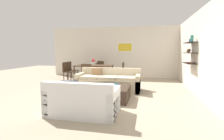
# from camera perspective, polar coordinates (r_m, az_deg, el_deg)

# --- Properties ---
(ground_plane) EXTENTS (18.00, 18.00, 0.00)m
(ground_plane) POSITION_cam_1_polar(r_m,az_deg,el_deg) (5.93, -2.65, -7.38)
(ground_plane) COLOR tan
(back_wall_unit) EXTENTS (8.40, 0.09, 2.70)m
(back_wall_unit) POSITION_cam_1_polar(r_m,az_deg,el_deg) (9.17, 4.73, 6.04)
(back_wall_unit) COLOR silver
(back_wall_unit) RESTS_ON ground
(right_wall_shelf_unit) EXTENTS (0.34, 8.20, 2.70)m
(right_wall_shelf_unit) POSITION_cam_1_polar(r_m,az_deg,el_deg) (6.37, 26.34, 5.19)
(right_wall_shelf_unit) COLOR silver
(right_wall_shelf_unit) RESTS_ON ground
(sofa_beige) EXTENTS (2.27, 0.90, 0.78)m
(sofa_beige) POSITION_cam_1_polar(r_m,az_deg,el_deg) (6.17, -1.20, -4.06)
(sofa_beige) COLOR beige
(sofa_beige) RESTS_ON ground
(loveseat_white) EXTENTS (1.54, 0.90, 0.78)m
(loveseat_white) POSITION_cam_1_polar(r_m,az_deg,el_deg) (3.90, -9.79, -10.42)
(loveseat_white) COLOR white
(loveseat_white) RESTS_ON ground
(coffee_table) EXTENTS (1.05, 1.07, 0.38)m
(coffee_table) POSITION_cam_1_polar(r_m,az_deg,el_deg) (5.01, -0.38, -7.72)
(coffee_table) COLOR #38281E
(coffee_table) RESTS_ON ground
(decorative_bowl) EXTENTS (0.33, 0.33, 0.07)m
(decorative_bowl) POSITION_cam_1_polar(r_m,az_deg,el_deg) (4.98, 0.57, -5.14)
(decorative_bowl) COLOR navy
(decorative_bowl) RESTS_ON coffee_table
(apple_on_coffee_table) EXTENTS (0.08, 0.08, 0.08)m
(apple_on_coffee_table) POSITION_cam_1_polar(r_m,az_deg,el_deg) (5.16, -3.11, -4.71)
(apple_on_coffee_table) COLOR #669E2D
(apple_on_coffee_table) RESTS_ON coffee_table
(dining_table) EXTENTS (1.72, 1.02, 0.75)m
(dining_table) POSITION_cam_1_polar(r_m,az_deg,el_deg) (8.08, -6.16, 1.21)
(dining_table) COLOR #422D1E
(dining_table) RESTS_ON ground
(dining_chair_left_near) EXTENTS (0.44, 0.44, 0.88)m
(dining_chair_left_near) POSITION_cam_1_polar(r_m,az_deg,el_deg) (8.37, -14.92, -0.01)
(dining_chair_left_near) COLOR #422D1E
(dining_chair_left_near) RESTS_ON ground
(dining_chair_right_far) EXTENTS (0.44, 0.44, 0.88)m
(dining_chair_right_far) POSITION_cam_1_polar(r_m,az_deg,el_deg) (8.02, 3.02, -0.08)
(dining_chair_right_far) COLOR #422D1E
(dining_chair_right_far) RESTS_ON ground
(dining_chair_foot) EXTENTS (0.44, 0.44, 0.88)m
(dining_chair_foot) POSITION_cam_1_polar(r_m,az_deg,el_deg) (7.24, -8.39, -0.85)
(dining_chair_foot) COLOR #422D1E
(dining_chair_foot) RESTS_ON ground
(dining_chair_left_far) EXTENTS (0.44, 0.44, 0.88)m
(dining_chair_left_far) POSITION_cam_1_polar(r_m,az_deg,el_deg) (8.78, -13.57, 0.32)
(dining_chair_left_far) COLOR #422D1E
(dining_chair_left_far) RESTS_ON ground
(dining_chair_head) EXTENTS (0.44, 0.44, 0.88)m
(dining_chair_head) POSITION_cam_1_polar(r_m,az_deg,el_deg) (8.97, -4.33, 0.61)
(dining_chair_head) COLOR #422D1E
(dining_chair_head) RESTS_ON ground
(wine_glass_foot) EXTENTS (0.08, 0.08, 0.16)m
(wine_glass_foot) POSITION_cam_1_polar(r_m,az_deg,el_deg) (7.64, -7.22, 2.31)
(wine_glass_foot) COLOR silver
(wine_glass_foot) RESTS_ON dining_table
(wine_glass_left_near) EXTENTS (0.08, 0.08, 0.16)m
(wine_glass_left_near) POSITION_cam_1_polar(r_m,az_deg,el_deg) (8.17, -10.79, 2.43)
(wine_glass_left_near) COLOR silver
(wine_glass_left_near) RESTS_ON dining_table
(wine_glass_right_far) EXTENTS (0.07, 0.07, 0.18)m
(wine_glass_right_far) POSITION_cam_1_polar(r_m,az_deg,el_deg) (8.01, -1.46, 2.62)
(wine_glass_right_far) COLOR silver
(wine_glass_right_far) RESTS_ON dining_table
(wine_glass_head) EXTENTS (0.07, 0.07, 0.18)m
(wine_glass_head) POSITION_cam_1_polar(r_m,az_deg,el_deg) (8.49, -5.23, 2.76)
(wine_glass_head) COLOR silver
(wine_glass_head) RESTS_ON dining_table
(wine_glass_left_far) EXTENTS (0.07, 0.07, 0.17)m
(wine_glass_left_far) POSITION_cam_1_polar(r_m,az_deg,el_deg) (8.41, -10.13, 2.61)
(wine_glass_left_far) COLOR silver
(wine_glass_left_far) RESTS_ON dining_table
(centerpiece_vase) EXTENTS (0.16, 0.16, 0.29)m
(centerpiece_vase) POSITION_cam_1_polar(r_m,az_deg,el_deg) (8.13, -6.33, 2.89)
(centerpiece_vase) COLOR silver
(centerpiece_vase) RESTS_ON dining_table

